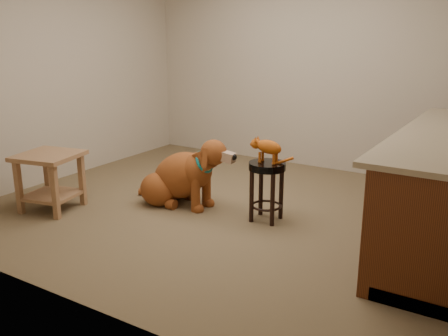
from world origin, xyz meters
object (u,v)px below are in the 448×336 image
Objects in this scene: tabby_kitten at (267,147)px; golden_retriever at (181,177)px; padded_stool at (267,180)px; side_table at (50,173)px.

golden_retriever is at bearing -179.54° from tabby_kitten.
tabby_kitten is (0.93, 0.07, 0.41)m from golden_retriever.
golden_retriever reaches higher than padded_stool.
side_table is 1.60× the size of tabby_kitten.
tabby_kitten reaches higher than golden_retriever.
padded_stool is 1.37× the size of tabby_kitten.
tabby_kitten reaches higher than side_table.
padded_stool is at bearing 24.07° from side_table.
padded_stool is 2.12m from side_table.
golden_retriever is at bearing 38.45° from side_table.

